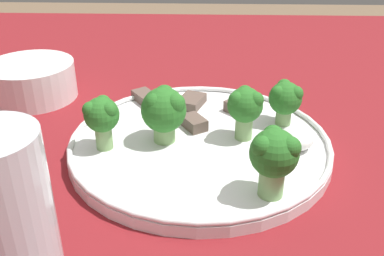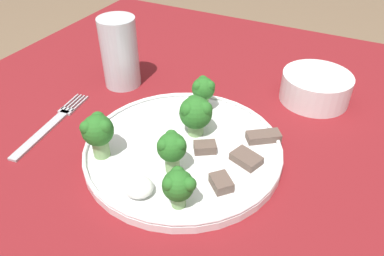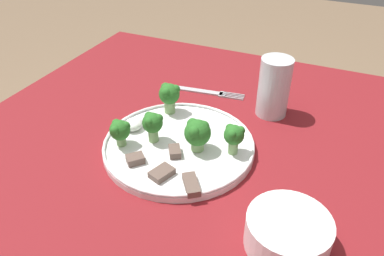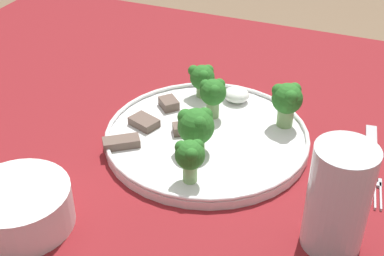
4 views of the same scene
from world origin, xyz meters
name	(u,v)px [view 3 (image 3 of 4)]	position (x,y,z in m)	size (l,w,h in m)	color
table	(189,218)	(0.00, 0.00, 0.65)	(1.08, 0.98, 0.76)	maroon
dinner_plate	(179,145)	(-0.06, -0.05, 0.77)	(0.28, 0.28, 0.02)	white
fork	(206,92)	(-0.28, -0.08, 0.77)	(0.04, 0.18, 0.00)	#B2B2B7
cream_bowl	(288,233)	(0.08, 0.19, 0.79)	(0.12, 0.12, 0.05)	white
drinking_glass	(274,90)	(-0.25, 0.08, 0.82)	(0.07, 0.07, 0.13)	silver
broccoli_floret_near_rim_left	(153,124)	(-0.05, -0.09, 0.82)	(0.04, 0.04, 0.06)	#7FA866
broccoli_floret_center_left	(169,95)	(-0.15, -0.11, 0.82)	(0.04, 0.04, 0.07)	#7FA866
broccoli_floret_back_left	(120,130)	(-0.01, -0.14, 0.81)	(0.04, 0.04, 0.05)	#7FA866
broccoli_floret_front_left	(234,136)	(-0.08, 0.05, 0.81)	(0.04, 0.04, 0.06)	#7FA866
broccoli_floret_center_back	(198,133)	(-0.06, -0.01, 0.81)	(0.05, 0.05, 0.06)	#7FA866
meat_slice_front_slice	(135,159)	(0.02, -0.09, 0.78)	(0.04, 0.04, 0.01)	brown
meat_slice_middle_slice	(191,185)	(0.04, 0.02, 0.78)	(0.05, 0.05, 0.01)	brown
meat_slice_rear_slice	(162,173)	(0.03, -0.03, 0.78)	(0.05, 0.04, 0.01)	brown
meat_slice_edge_slice	(175,151)	(-0.03, -0.04, 0.78)	(0.04, 0.03, 0.01)	brown
sauce_dollop	(134,124)	(-0.07, -0.15, 0.79)	(0.04, 0.04, 0.02)	white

